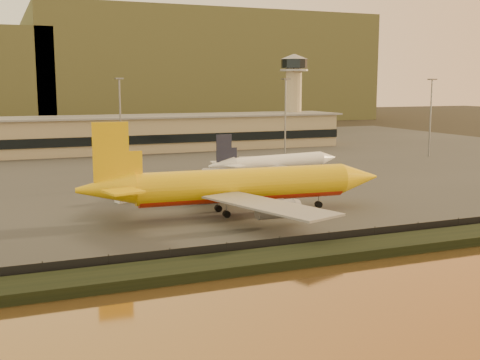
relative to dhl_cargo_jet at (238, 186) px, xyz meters
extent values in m
plane|color=black|center=(1.53, -13.62, -5.38)|extent=(900.00, 900.00, 0.00)
cube|color=black|center=(1.53, -30.62, -4.68)|extent=(320.00, 7.00, 1.40)
cube|color=#2D2D2D|center=(1.53, 81.38, -5.28)|extent=(320.00, 220.00, 0.20)
cube|color=black|center=(1.53, -26.62, -4.08)|extent=(300.00, 0.05, 2.20)
cube|color=tan|center=(1.53, 111.38, 0.82)|extent=(160.00, 22.00, 12.00)
cube|color=black|center=(1.53, 100.18, -0.18)|extent=(160.00, 0.60, 3.00)
cube|color=gray|center=(1.53, 111.38, 7.12)|extent=(164.00, 24.00, 0.60)
cylinder|color=tan|center=(71.53, 117.38, 9.82)|extent=(6.40, 6.40, 30.00)
cylinder|color=black|center=(71.53, 117.38, 26.57)|extent=(10.40, 10.40, 3.50)
cone|color=gray|center=(71.53, 117.38, 29.32)|extent=(11.20, 11.20, 2.00)
cylinder|color=gray|center=(71.53, 117.38, 24.02)|extent=(11.20, 11.20, 0.80)
cylinder|color=slate|center=(-8.47, 66.38, 7.32)|extent=(0.50, 0.50, 25.00)
cube|color=slate|center=(-8.47, 66.38, 20.02)|extent=(2.20, 2.20, 0.40)
cylinder|color=slate|center=(41.53, 64.38, 7.32)|extent=(0.50, 0.50, 25.00)
cube|color=slate|center=(41.53, 64.38, 20.02)|extent=(2.20, 2.20, 0.40)
cylinder|color=slate|center=(91.53, 58.38, 7.32)|extent=(0.50, 0.50, 25.00)
cube|color=slate|center=(91.53, 58.38, 20.02)|extent=(2.20, 2.20, 0.40)
cube|color=olive|center=(91.53, 326.38, 29.62)|extent=(220.00, 160.00, 70.00)
cylinder|color=#E8B40C|center=(1.06, -0.07, 0.31)|extent=(40.35, 8.27, 5.79)
cylinder|color=red|center=(1.06, -0.07, -0.70)|extent=(39.16, 6.93, 4.51)
cone|color=#E8B40C|center=(24.94, -1.56, 0.31)|extent=(8.14, 6.26, 5.79)
cone|color=#E8B40C|center=(-23.93, 1.49, 0.75)|extent=(10.36, 6.40, 5.79)
cube|color=#E8B40C|center=(-22.82, 1.42, 7.11)|extent=(6.14, 0.84, 10.13)
cube|color=#E8B40C|center=(-21.35, 7.13, 1.18)|extent=(7.20, 7.16, 0.35)
cube|color=#E8B40C|center=(-22.07, -4.42, 1.18)|extent=(6.76, 6.71, 0.35)
cube|color=gray|center=(0.91, 15.39, -0.70)|extent=(17.84, 25.95, 0.35)
cylinder|color=gray|center=(3.45, 11.47, -2.29)|extent=(6.86, 3.59, 3.18)
cube|color=gray|center=(-1.01, -15.38, -0.70)|extent=(15.31, 26.22, 0.35)
cylinder|color=gray|center=(2.00, -11.81, -2.29)|extent=(6.86, 3.59, 3.18)
cylinder|color=black|center=(16.33, -1.02, -4.55)|extent=(1.33, 1.09, 1.27)
cylinder|color=slate|center=(16.33, -1.02, -3.88)|extent=(0.22, 0.22, 2.60)
cylinder|color=black|center=(-3.27, -2.41, -4.55)|extent=(1.33, 1.09, 1.27)
cylinder|color=slate|center=(-3.27, -2.41, -3.88)|extent=(0.22, 0.22, 2.60)
cylinder|color=black|center=(-2.95, 2.79, -4.55)|extent=(1.33, 1.09, 1.27)
cylinder|color=slate|center=(-2.95, 2.79, -3.88)|extent=(0.22, 0.22, 2.60)
cylinder|color=white|center=(27.12, 39.02, -1.53)|extent=(27.93, 8.53, 3.84)
cylinder|color=gray|center=(27.12, 39.02, -2.20)|extent=(27.03, 7.57, 3.00)
cone|color=white|center=(43.41, 41.85, -1.53)|extent=(5.96, 4.71, 3.84)
cone|color=white|center=(10.07, 36.05, -1.24)|extent=(7.48, 4.97, 3.84)
cube|color=#1B1E32|center=(10.83, 36.18, 2.99)|extent=(4.22, 1.03, 6.73)
cube|color=white|center=(10.93, 40.10, -0.95)|extent=(4.32, 4.16, 0.23)
cube|color=white|center=(12.25, 32.53, -0.95)|extent=(5.11, 5.03, 0.23)
cube|color=gray|center=(24.55, 49.30, -2.20)|extent=(8.90, 18.05, 0.23)
cylinder|color=gray|center=(26.89, 47.07, -3.26)|extent=(4.91, 2.87, 2.11)
cube|color=gray|center=(28.17, 28.47, -2.20)|extent=(13.71, 17.53, 0.23)
cylinder|color=gray|center=(29.62, 31.36, -3.26)|extent=(4.91, 2.87, 2.11)
cylinder|color=black|center=(37.54, 40.83, -4.76)|extent=(0.95, 0.81, 0.85)
cylinder|color=slate|center=(37.54, 40.83, -4.32)|extent=(0.20, 0.20, 1.73)
cylinder|color=black|center=(24.57, 36.82, -4.76)|extent=(0.95, 0.81, 0.85)
cylinder|color=slate|center=(24.57, 36.82, -4.32)|extent=(0.20, 0.20, 1.73)
cylinder|color=black|center=(23.98, 40.23, -4.76)|extent=(0.95, 0.81, 0.85)
cylinder|color=slate|center=(23.98, 40.23, -4.32)|extent=(0.20, 0.20, 1.73)
cube|color=#E8B40C|center=(10.56, 18.59, -4.25)|extent=(4.56, 3.37, 1.87)
cube|color=white|center=(-16.91, 18.90, -4.19)|extent=(4.83, 3.30, 1.99)
camera|label=1|loc=(-40.80, -100.90, 18.45)|focal=45.00mm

